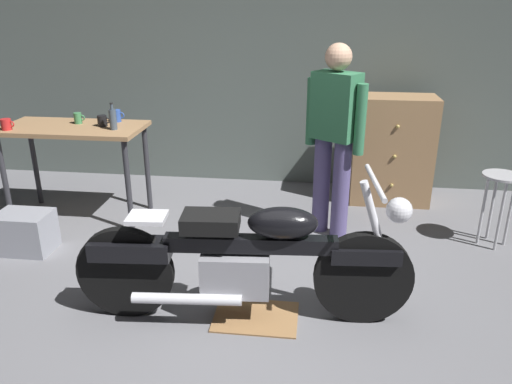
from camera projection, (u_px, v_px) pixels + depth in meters
The scene contains 14 objects.
ground_plane at pixel (243, 321), 3.33m from camera, with size 12.00×12.00×0.00m, color slate.
back_wall at pixel (280, 43), 5.36m from camera, with size 8.00×0.12×3.10m, color #56605B.
workbench at pixel (74, 138), 4.65m from camera, with size 1.30×0.64×0.90m.
motorcycle at pixel (246, 258), 3.21m from camera, with size 2.19×0.60×1.00m.
person_standing at pixel (334, 134), 4.26m from camera, with size 0.49×0.39×1.67m.
shop_stool at pixel (500, 191), 4.19m from camera, with size 0.32×0.32×0.64m.
wooden_dresser at pixel (392, 150), 5.12m from camera, with size 0.80×0.47×1.10m.
drip_tray at pixel (256, 317), 3.36m from camera, with size 0.56×0.40×0.01m, color olive.
storage_bin at pixel (25, 232), 4.20m from camera, with size 0.44×0.32×0.34m, color gray.
mug_black_matte at pixel (102, 121), 4.59m from camera, with size 0.12×0.09×0.10m.
mug_red_diner at pixel (6, 124), 4.46m from camera, with size 0.12×0.09×0.10m.
mug_green_speckled at pixel (78, 118), 4.68m from camera, with size 0.11×0.07×0.10m.
mug_blue_enamel at pixel (117, 116), 4.75m from camera, with size 0.12×0.08×0.11m.
bottle at pixel (113, 119), 4.46m from camera, with size 0.06×0.06×0.24m.
Camera 1 is at (0.43, -2.76, 2.01)m, focal length 35.21 mm.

